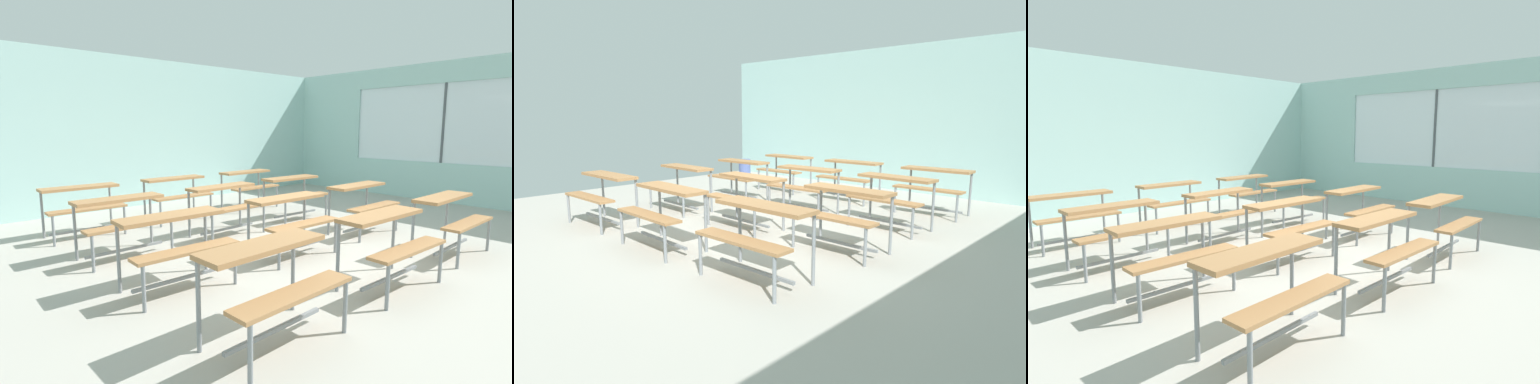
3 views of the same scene
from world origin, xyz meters
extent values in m
cube|color=#ADA89E|center=(0.00, 0.00, -0.03)|extent=(10.00, 9.00, 0.05)
cube|color=#A8D1CC|center=(0.00, 4.50, 1.50)|extent=(10.00, 0.12, 3.00)
cube|color=#A8D1CC|center=(5.00, 0.00, 0.42)|extent=(0.12, 9.00, 0.85)
cube|color=#A8D1CC|center=(5.00, 0.00, 2.77)|extent=(0.12, 9.00, 0.45)
cube|color=#A8D1CC|center=(5.00, 3.55, 1.70)|extent=(0.12, 1.90, 1.70)
cube|color=white|center=(5.00, 0.50, 1.70)|extent=(0.02, 4.20, 1.70)
cube|color=#4C5156|center=(5.00, 0.50, 1.70)|extent=(0.06, 0.05, 1.70)
cube|color=#A87547|center=(-1.83, -1.17, 0.72)|extent=(1.11, 0.34, 0.04)
cube|color=#A87547|center=(-1.82, -1.49, 0.44)|extent=(1.10, 0.24, 0.03)
cylinder|color=gray|center=(-2.33, -1.04, 0.36)|extent=(0.04, 0.04, 0.72)
cylinder|color=gray|center=(-1.33, -1.02, 0.36)|extent=(0.04, 0.04, 0.72)
cylinder|color=gray|center=(-2.32, -1.59, 0.22)|extent=(0.04, 0.04, 0.44)
cylinder|color=gray|center=(-1.32, -1.57, 0.22)|extent=(0.04, 0.04, 0.44)
cube|color=gray|center=(-1.83, -1.31, 0.10)|extent=(1.00, 0.05, 0.03)
cube|color=#A87547|center=(-0.21, -1.18, 0.72)|extent=(1.11, 0.35, 0.04)
cube|color=#A87547|center=(-0.22, -1.50, 0.44)|extent=(1.10, 0.25, 0.03)
cylinder|color=gray|center=(-0.70, -1.03, 0.36)|extent=(0.04, 0.04, 0.72)
cylinder|color=gray|center=(0.30, -1.06, 0.36)|extent=(0.04, 0.04, 0.72)
cylinder|color=gray|center=(-0.72, -1.58, 0.22)|extent=(0.04, 0.04, 0.44)
cylinder|color=gray|center=(0.28, -1.61, 0.22)|extent=(0.04, 0.04, 0.44)
cube|color=gray|center=(-0.21, -1.32, 0.10)|extent=(1.00, 0.06, 0.03)
cube|color=#A87547|center=(1.34, -1.14, 0.72)|extent=(1.11, 0.34, 0.04)
cube|color=#A87547|center=(1.35, -1.46, 0.44)|extent=(1.10, 0.24, 0.03)
cylinder|color=gray|center=(0.84, -1.01, 0.36)|extent=(0.04, 0.04, 0.72)
cylinder|color=gray|center=(1.84, -0.99, 0.36)|extent=(0.04, 0.04, 0.72)
cylinder|color=gray|center=(0.85, -1.56, 0.22)|extent=(0.04, 0.04, 0.44)
cylinder|color=gray|center=(1.85, -1.54, 0.22)|extent=(0.04, 0.04, 0.44)
cube|color=gray|center=(1.34, -1.28, 0.10)|extent=(1.00, 0.05, 0.03)
cube|color=#A87547|center=(-1.83, 0.21, 0.72)|extent=(1.11, 0.35, 0.04)
cube|color=#A87547|center=(-1.84, -0.11, 0.44)|extent=(1.11, 0.25, 0.03)
cylinder|color=gray|center=(-2.33, 0.36, 0.36)|extent=(0.04, 0.04, 0.72)
cylinder|color=gray|center=(-1.33, 0.33, 0.36)|extent=(0.04, 0.04, 0.72)
cylinder|color=gray|center=(-2.34, -0.19, 0.22)|extent=(0.04, 0.04, 0.44)
cylinder|color=gray|center=(-1.34, -0.22, 0.22)|extent=(0.04, 0.04, 0.44)
cube|color=gray|center=(-1.83, 0.07, 0.10)|extent=(1.00, 0.06, 0.03)
cube|color=#A87547|center=(-0.20, 0.17, 0.72)|extent=(1.11, 0.35, 0.04)
cube|color=#A87547|center=(-0.21, -0.15, 0.44)|extent=(1.11, 0.25, 0.03)
cylinder|color=gray|center=(-0.69, 0.32, 0.36)|extent=(0.04, 0.04, 0.72)
cylinder|color=gray|center=(0.31, 0.30, 0.36)|extent=(0.04, 0.04, 0.72)
cylinder|color=gray|center=(-0.71, -0.23, 0.22)|extent=(0.04, 0.04, 0.44)
cylinder|color=gray|center=(0.29, -0.25, 0.22)|extent=(0.04, 0.04, 0.44)
cube|color=gray|center=(-0.20, 0.03, 0.10)|extent=(1.00, 0.06, 0.03)
cube|color=#A87547|center=(1.42, 0.21, 0.72)|extent=(1.10, 0.32, 0.04)
cube|color=#A87547|center=(1.42, -0.11, 0.44)|extent=(1.10, 0.22, 0.03)
cylinder|color=gray|center=(0.92, 0.34, 0.36)|extent=(0.04, 0.04, 0.72)
cylinder|color=gray|center=(1.92, 0.35, 0.36)|extent=(0.04, 0.04, 0.72)
cylinder|color=gray|center=(0.92, -0.21, 0.22)|extent=(0.04, 0.04, 0.44)
cylinder|color=gray|center=(1.92, -0.20, 0.22)|extent=(0.04, 0.04, 0.44)
cube|color=gray|center=(1.42, 0.07, 0.10)|extent=(1.00, 0.04, 0.03)
cube|color=#A87547|center=(-1.82, 1.51, 0.72)|extent=(1.10, 0.33, 0.04)
cube|color=#A87547|center=(-1.82, 1.19, 0.44)|extent=(1.10, 0.23, 0.03)
cylinder|color=gray|center=(-2.32, 1.65, 0.36)|extent=(0.04, 0.04, 0.72)
cylinder|color=gray|center=(-1.32, 1.66, 0.36)|extent=(0.04, 0.04, 0.72)
cylinder|color=gray|center=(-2.32, 1.10, 0.22)|extent=(0.04, 0.04, 0.44)
cylinder|color=gray|center=(-1.32, 1.11, 0.22)|extent=(0.04, 0.04, 0.44)
cube|color=gray|center=(-1.82, 1.37, 0.10)|extent=(1.00, 0.04, 0.03)
cube|color=#A87547|center=(-0.22, 1.50, 0.72)|extent=(1.11, 0.36, 0.04)
cube|color=#A87547|center=(-0.21, 1.18, 0.44)|extent=(1.11, 0.26, 0.03)
cylinder|color=gray|center=(-0.73, 1.62, 0.36)|extent=(0.04, 0.04, 0.72)
cylinder|color=gray|center=(0.27, 1.66, 0.36)|extent=(0.04, 0.04, 0.72)
cylinder|color=gray|center=(-0.70, 1.07, 0.22)|extent=(0.04, 0.04, 0.44)
cylinder|color=gray|center=(0.29, 1.11, 0.22)|extent=(0.04, 0.04, 0.44)
cube|color=gray|center=(-0.22, 1.36, 0.10)|extent=(1.00, 0.07, 0.03)
cube|color=#A87547|center=(1.34, 1.54, 0.72)|extent=(1.11, 0.37, 0.04)
cube|color=#A87547|center=(1.32, 1.22, 0.44)|extent=(1.11, 0.27, 0.03)
cylinder|color=gray|center=(0.84, 1.71, 0.36)|extent=(0.04, 0.04, 0.72)
cylinder|color=gray|center=(1.84, 1.66, 0.36)|extent=(0.04, 0.04, 0.72)
cylinder|color=gray|center=(0.82, 1.16, 0.22)|extent=(0.04, 0.04, 0.44)
cylinder|color=gray|center=(1.82, 1.11, 0.22)|extent=(0.04, 0.04, 0.44)
cube|color=gray|center=(1.33, 1.40, 0.10)|extent=(1.00, 0.08, 0.03)
cube|color=#A87547|center=(-1.85, 2.87, 0.72)|extent=(1.10, 0.34, 0.04)
cube|color=#A87547|center=(-1.85, 2.55, 0.44)|extent=(1.10, 0.24, 0.03)
cylinder|color=gray|center=(-2.35, 3.01, 0.36)|extent=(0.04, 0.04, 0.72)
cylinder|color=gray|center=(-1.35, 3.00, 0.36)|extent=(0.04, 0.04, 0.72)
cylinder|color=gray|center=(-2.35, 2.46, 0.22)|extent=(0.04, 0.04, 0.44)
cylinder|color=gray|center=(-1.35, 2.45, 0.22)|extent=(0.04, 0.04, 0.44)
cube|color=gray|center=(-1.85, 2.73, 0.10)|extent=(1.00, 0.05, 0.03)
cube|color=#A87547|center=(-0.24, 2.88, 0.72)|extent=(1.10, 0.33, 0.04)
cube|color=#A87547|center=(-0.24, 2.56, 0.44)|extent=(1.10, 0.23, 0.03)
cylinder|color=gray|center=(-0.74, 3.02, 0.36)|extent=(0.04, 0.04, 0.72)
cylinder|color=gray|center=(0.26, 3.02, 0.36)|extent=(0.04, 0.04, 0.72)
cylinder|color=gray|center=(-0.74, 2.47, 0.22)|extent=(0.04, 0.04, 0.44)
cylinder|color=gray|center=(0.26, 2.47, 0.22)|extent=(0.04, 0.04, 0.44)
cube|color=gray|center=(-0.24, 2.74, 0.10)|extent=(1.00, 0.04, 0.03)
cube|color=#A87547|center=(1.38, 2.84, 0.72)|extent=(1.11, 0.34, 0.04)
cube|color=#A87547|center=(1.38, 2.52, 0.44)|extent=(1.10, 0.24, 0.03)
cylinder|color=gray|center=(0.88, 2.97, 0.36)|extent=(0.04, 0.04, 0.72)
cylinder|color=gray|center=(1.88, 2.99, 0.36)|extent=(0.04, 0.04, 0.72)
cylinder|color=gray|center=(0.88, 2.42, 0.22)|extent=(0.04, 0.04, 0.44)
cylinder|color=gray|center=(1.88, 2.44, 0.22)|extent=(0.04, 0.04, 0.44)
cube|color=gray|center=(1.38, 2.70, 0.10)|extent=(1.00, 0.05, 0.03)
camera|label=1|loc=(-3.80, -3.30, 1.60)|focal=28.00mm
camera|label=2|loc=(4.24, -4.11, 1.60)|focal=30.46mm
camera|label=3|loc=(-3.80, -3.30, 1.60)|focal=28.00mm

